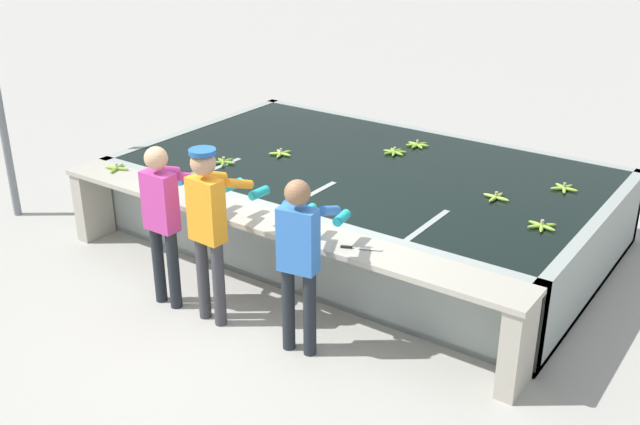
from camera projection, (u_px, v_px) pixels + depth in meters
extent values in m
plane|color=#A3A099|center=(252.00, 308.00, 7.05)|extent=(80.00, 80.00, 0.00)
cube|color=gray|center=(366.00, 231.00, 8.55)|extent=(5.16, 3.14, 0.06)
cube|color=gray|center=(285.00, 249.00, 7.26)|extent=(5.16, 0.12, 0.84)
cube|color=gray|center=(429.00, 163.00, 9.53)|extent=(5.16, 0.12, 0.84)
cube|color=gray|center=(202.00, 157.00, 9.72)|extent=(0.12, 3.14, 0.84)
cube|color=gray|center=(593.00, 258.00, 7.07)|extent=(0.12, 3.14, 0.84)
cube|color=black|center=(366.00, 198.00, 8.39)|extent=(4.92, 2.90, 0.78)
cube|color=gray|center=(218.00, 204.00, 8.29)|extent=(0.06, 0.80, 0.84)
cube|color=gray|center=(312.00, 232.00, 7.61)|extent=(0.06, 0.80, 0.84)
cube|color=gray|center=(425.00, 266.00, 6.93)|extent=(0.06, 0.80, 0.84)
cube|color=#A8A393|center=(265.00, 221.00, 6.89)|extent=(5.16, 0.45, 0.05)
cube|color=#A8A393|center=(93.00, 204.00, 8.36)|extent=(0.16, 0.41, 0.79)
cube|color=#A8A393|center=(518.00, 347.00, 5.75)|extent=(0.16, 0.41, 0.79)
cylinder|color=#1E2328|center=(159.00, 264.00, 7.03)|extent=(0.11, 0.11, 0.78)
cylinder|color=#1E2328|center=(174.00, 270.00, 6.92)|extent=(0.11, 0.11, 0.78)
cube|color=#BC388E|center=(160.00, 201.00, 6.71)|extent=(0.32, 0.17, 0.55)
sphere|color=tan|center=(156.00, 158.00, 6.55)|extent=(0.21, 0.21, 0.21)
cylinder|color=#BC388E|center=(166.00, 170.00, 6.91)|extent=(0.08, 0.31, 0.18)
cylinder|color=teal|center=(187.00, 179.00, 7.16)|extent=(0.09, 0.20, 0.08)
cylinder|color=#BC388E|center=(191.00, 177.00, 6.74)|extent=(0.08, 0.31, 0.18)
cylinder|color=teal|center=(211.00, 186.00, 6.99)|extent=(0.09, 0.20, 0.08)
cylinder|color=#38383D|center=(203.00, 278.00, 6.75)|extent=(0.11, 0.11, 0.81)
cylinder|color=#38383D|center=(219.00, 284.00, 6.64)|extent=(0.11, 0.11, 0.81)
cube|color=orange|center=(206.00, 210.00, 6.42)|extent=(0.33, 0.19, 0.58)
sphere|color=tan|center=(203.00, 163.00, 6.25)|extent=(0.22, 0.22, 0.22)
cylinder|color=#1E5199|center=(202.00, 152.00, 6.21)|extent=(0.23, 0.23, 0.04)
cylinder|color=orange|center=(213.00, 176.00, 6.61)|extent=(0.10, 0.31, 0.18)
cylinder|color=teal|center=(233.00, 185.00, 6.85)|extent=(0.09, 0.20, 0.08)
cylinder|color=orange|center=(239.00, 184.00, 6.42)|extent=(0.10, 0.31, 0.18)
cylinder|color=teal|center=(259.00, 193.00, 6.67)|extent=(0.09, 0.20, 0.08)
cylinder|color=#1E2328|center=(288.00, 309.00, 6.29)|extent=(0.11, 0.11, 0.77)
cylinder|color=#1E2328|center=(310.00, 314.00, 6.21)|extent=(0.11, 0.11, 0.77)
cube|color=blue|center=(298.00, 240.00, 5.99)|extent=(0.34, 0.22, 0.55)
sphere|color=#896042|center=(297.00, 193.00, 5.83)|extent=(0.21, 0.21, 0.21)
cylinder|color=blue|center=(294.00, 204.00, 6.18)|extent=(0.13, 0.32, 0.18)
cylinder|color=#1EA3AD|center=(308.00, 211.00, 6.46)|extent=(0.12, 0.21, 0.08)
cylinder|color=blue|center=(329.00, 211.00, 6.06)|extent=(0.13, 0.32, 0.18)
cylinder|color=#1EA3AD|center=(342.00, 218.00, 6.33)|extent=(0.12, 0.21, 0.08)
ellipsoid|color=#9EC642|center=(499.00, 196.00, 7.36)|extent=(0.05, 0.17, 0.04)
ellipsoid|color=#9EC642|center=(491.00, 196.00, 7.35)|extent=(0.17, 0.05, 0.04)
ellipsoid|color=#9EC642|center=(493.00, 199.00, 7.28)|extent=(0.05, 0.17, 0.04)
ellipsoid|color=#9EC642|center=(501.00, 199.00, 7.29)|extent=(0.17, 0.05, 0.04)
cylinder|color=tan|center=(496.00, 194.00, 7.31)|extent=(0.03, 0.03, 0.04)
ellipsoid|color=#93BC3D|center=(564.00, 190.00, 7.49)|extent=(0.09, 0.17, 0.04)
ellipsoid|color=#93BC3D|center=(570.00, 189.00, 7.51)|extent=(0.17, 0.04, 0.04)
ellipsoid|color=#93BC3D|center=(567.00, 187.00, 7.57)|extent=(0.08, 0.17, 0.04)
ellipsoid|color=#93BC3D|center=(561.00, 186.00, 7.59)|extent=(0.16, 0.13, 0.04)
ellipsoid|color=#93BC3D|center=(559.00, 188.00, 7.54)|extent=(0.16, 0.13, 0.04)
cylinder|color=tan|center=(565.00, 185.00, 7.53)|extent=(0.03, 0.03, 0.04)
ellipsoid|color=#7FAD33|center=(394.00, 153.00, 8.53)|extent=(0.10, 0.17, 0.04)
ellipsoid|color=#7FAD33|center=(398.00, 153.00, 8.54)|extent=(0.17, 0.08, 0.04)
ellipsoid|color=#7FAD33|center=(399.00, 152.00, 8.58)|extent=(0.16, 0.13, 0.04)
ellipsoid|color=#7FAD33|center=(397.00, 151.00, 8.62)|extent=(0.05, 0.17, 0.04)
ellipsoid|color=#7FAD33|center=(393.00, 150.00, 8.63)|extent=(0.15, 0.14, 0.04)
ellipsoid|color=#7FAD33|center=(390.00, 151.00, 8.60)|extent=(0.17, 0.06, 0.04)
ellipsoid|color=#7FAD33|center=(390.00, 153.00, 8.55)|extent=(0.12, 0.17, 0.04)
cylinder|color=tan|center=(395.00, 149.00, 8.56)|extent=(0.03, 0.03, 0.04)
ellipsoid|color=#8CB738|center=(537.00, 224.00, 6.74)|extent=(0.17, 0.08, 0.04)
ellipsoid|color=#8CB738|center=(536.00, 226.00, 6.69)|extent=(0.14, 0.15, 0.04)
ellipsoid|color=#8CB738|center=(541.00, 228.00, 6.66)|extent=(0.08, 0.17, 0.04)
ellipsoid|color=#8CB738|center=(547.00, 228.00, 6.67)|extent=(0.17, 0.08, 0.04)
ellipsoid|color=#8CB738|center=(548.00, 225.00, 6.71)|extent=(0.14, 0.15, 0.04)
ellipsoid|color=#8CB738|center=(542.00, 223.00, 6.75)|extent=(0.08, 0.17, 0.04)
cylinder|color=tan|center=(542.00, 222.00, 6.69)|extent=(0.03, 0.03, 0.04)
ellipsoid|color=#8CB738|center=(419.00, 146.00, 8.77)|extent=(0.16, 0.13, 0.04)
ellipsoid|color=#8CB738|center=(422.00, 145.00, 8.80)|extent=(0.17, 0.08, 0.04)
ellipsoid|color=#8CB738|center=(421.00, 144.00, 8.84)|extent=(0.10, 0.17, 0.04)
ellipsoid|color=#8CB738|center=(417.00, 143.00, 8.87)|extent=(0.11, 0.17, 0.04)
ellipsoid|color=#8CB738|center=(414.00, 144.00, 8.85)|extent=(0.17, 0.07, 0.04)
ellipsoid|color=#8CB738|center=(413.00, 145.00, 8.81)|extent=(0.15, 0.14, 0.04)
ellipsoid|color=#8CB738|center=(415.00, 146.00, 8.78)|extent=(0.04, 0.17, 0.04)
cylinder|color=tan|center=(418.00, 142.00, 8.80)|extent=(0.03, 0.03, 0.04)
ellipsoid|color=#9EC642|center=(276.00, 154.00, 8.53)|extent=(0.16, 0.13, 0.04)
ellipsoid|color=#9EC642|center=(279.00, 155.00, 8.48)|extent=(0.09, 0.17, 0.04)
ellipsoid|color=#9EC642|center=(285.00, 154.00, 8.50)|extent=(0.17, 0.04, 0.04)
ellipsoid|color=#9EC642|center=(285.00, 152.00, 8.56)|extent=(0.08, 0.17, 0.04)
ellipsoid|color=#9EC642|center=(280.00, 152.00, 8.58)|extent=(0.16, 0.13, 0.04)
cylinder|color=tan|center=(281.00, 150.00, 8.51)|extent=(0.03, 0.03, 0.04)
ellipsoid|color=#75A333|center=(222.00, 161.00, 8.31)|extent=(0.17, 0.09, 0.04)
ellipsoid|color=#75A333|center=(219.00, 162.00, 8.25)|extent=(0.14, 0.15, 0.04)
ellipsoid|color=#75A333|center=(223.00, 164.00, 8.21)|extent=(0.12, 0.16, 0.04)
ellipsoid|color=#75A333|center=(228.00, 163.00, 8.25)|extent=(0.17, 0.08, 0.04)
ellipsoid|color=#75A333|center=(227.00, 161.00, 8.30)|extent=(0.05, 0.17, 0.04)
cylinder|color=tan|center=(224.00, 159.00, 8.25)|extent=(0.03, 0.03, 0.04)
ellipsoid|color=#7FAD33|center=(114.00, 170.00, 8.02)|extent=(0.09, 0.17, 0.04)
ellipsoid|color=#7FAD33|center=(121.00, 169.00, 8.06)|extent=(0.17, 0.09, 0.04)
ellipsoid|color=#7FAD33|center=(119.00, 167.00, 8.12)|extent=(0.09, 0.17, 0.04)
ellipsoid|color=#7FAD33|center=(112.00, 168.00, 8.08)|extent=(0.17, 0.09, 0.04)
cylinder|color=tan|center=(116.00, 165.00, 8.05)|extent=(0.03, 0.03, 0.04)
cube|color=silver|center=(370.00, 249.00, 6.29)|extent=(0.20, 0.11, 0.00)
cube|color=black|center=(346.00, 247.00, 6.32)|extent=(0.10, 0.06, 0.02)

